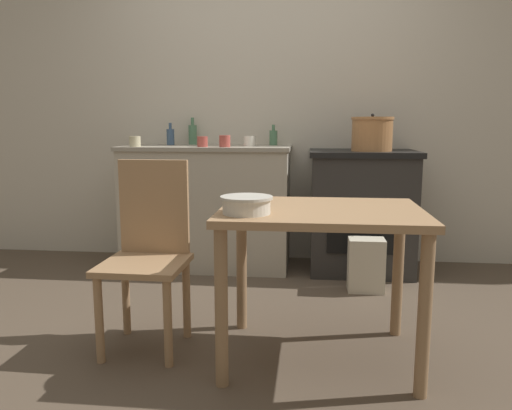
{
  "coord_description": "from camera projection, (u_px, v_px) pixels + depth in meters",
  "views": [
    {
      "loc": [
        0.33,
        -2.53,
        1.11
      ],
      "look_at": [
        0.0,
        0.51,
        0.61
      ],
      "focal_mm": 35.0,
      "sensor_mm": 36.0,
      "label": 1
    }
  ],
  "objects": [
    {
      "name": "cup_center",
      "position": [
        135.0,
        141.0,
        3.69
      ],
      "size": [
        0.08,
        0.08,
        0.08
      ],
      "primitive_type": "cylinder",
      "color": "beige",
      "rests_on": "counter_cabinet"
    },
    {
      "name": "work_table",
      "position": [
        321.0,
        233.0,
        2.31
      ],
      "size": [
        0.92,
        0.72,
        0.73
      ],
      "color": "#A87F56",
      "rests_on": "ground_plane"
    },
    {
      "name": "flour_sack",
      "position": [
        366.0,
        265.0,
        3.33
      ],
      "size": [
        0.24,
        0.17,
        0.36
      ],
      "primitive_type": "cube",
      "color": "beige",
      "rests_on": "ground_plane"
    },
    {
      "name": "stock_pot",
      "position": [
        372.0,
        134.0,
        3.6
      ],
      "size": [
        0.3,
        0.3,
        0.27
      ],
      "color": "#B77A47",
      "rests_on": "stove"
    },
    {
      "name": "ground_plane",
      "position": [
        246.0,
        332.0,
        2.69
      ],
      "size": [
        14.0,
        14.0,
        0.0
      ],
      "primitive_type": "plane",
      "color": "brown"
    },
    {
      "name": "wall_back",
      "position": [
        270.0,
        103.0,
        4.04
      ],
      "size": [
        8.0,
        0.07,
        2.55
      ],
      "color": "beige",
      "rests_on": "ground_plane"
    },
    {
      "name": "cup_center_left",
      "position": [
        202.0,
        142.0,
        3.65
      ],
      "size": [
        0.08,
        0.08,
        0.08
      ],
      "primitive_type": "cylinder",
      "color": "#B74C42",
      "rests_on": "counter_cabinet"
    },
    {
      "name": "cup_center_right",
      "position": [
        225.0,
        141.0,
        3.62
      ],
      "size": [
        0.08,
        0.08,
        0.09
      ],
      "primitive_type": "cylinder",
      "color": "#B74C42",
      "rests_on": "counter_cabinet"
    },
    {
      "name": "stove",
      "position": [
        361.0,
        211.0,
        3.77
      ],
      "size": [
        0.79,
        0.62,
        0.92
      ],
      "color": "#2D2B28",
      "rests_on": "ground_plane"
    },
    {
      "name": "bottle_left",
      "position": [
        273.0,
        137.0,
        3.94
      ],
      "size": [
        0.06,
        0.06,
        0.16
      ],
      "color": "#517F5B",
      "rests_on": "counter_cabinet"
    },
    {
      "name": "mixing_bowl_large",
      "position": [
        246.0,
        204.0,
        2.15
      ],
      "size": [
        0.23,
        0.23,
        0.08
      ],
      "color": "silver",
      "rests_on": "work_table"
    },
    {
      "name": "chair",
      "position": [
        149.0,
        249.0,
        2.49
      ],
      "size": [
        0.41,
        0.41,
        0.93
      ],
      "rotation": [
        0.0,
        0.0,
        -0.01
      ],
      "color": "#A87F56",
      "rests_on": "ground_plane"
    },
    {
      "name": "bottle_far_left",
      "position": [
        193.0,
        134.0,
        4.06
      ],
      "size": [
        0.07,
        0.07,
        0.22
      ],
      "color": "#517F5B",
      "rests_on": "counter_cabinet"
    },
    {
      "name": "bottle_mid_left",
      "position": [
        170.0,
        136.0,
        3.98
      ],
      "size": [
        0.06,
        0.06,
        0.17
      ],
      "color": "#3D5675",
      "rests_on": "counter_cabinet"
    },
    {
      "name": "cup_mid_right",
      "position": [
        249.0,
        141.0,
        3.76
      ],
      "size": [
        0.09,
        0.09,
        0.08
      ],
      "primitive_type": "cylinder",
      "color": "silver",
      "rests_on": "counter_cabinet"
    },
    {
      "name": "counter_cabinet",
      "position": [
        208.0,
        206.0,
        3.91
      ],
      "size": [
        1.29,
        0.6,
        0.94
      ],
      "color": "#B2A893",
      "rests_on": "ground_plane"
    }
  ]
}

